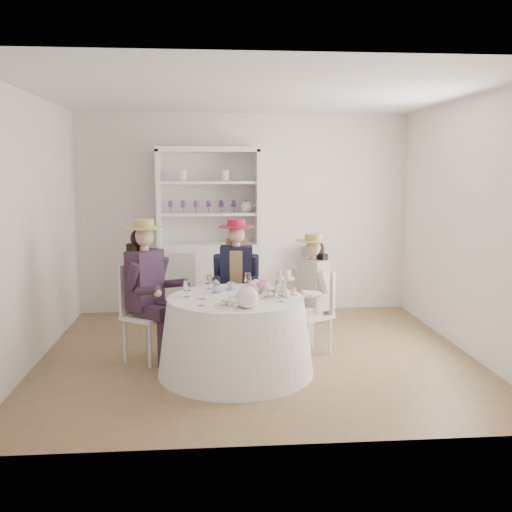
{
  "coord_description": "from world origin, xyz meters",
  "views": [
    {
      "loc": [
        -0.49,
        -5.79,
        1.94
      ],
      "look_at": [
        0.0,
        0.1,
        1.05
      ],
      "focal_mm": 40.0,
      "sensor_mm": 36.0,
      "label": 1
    }
  ],
  "objects": [
    {
      "name": "hatbox",
      "position": [
        0.9,
        1.75,
        0.78
      ],
      "size": [
        0.38,
        0.38,
        0.3
      ],
      "primitive_type": "cylinder",
      "rotation": [
        0.0,
        0.0,
        -0.29
      ],
      "color": "black",
      "rests_on": "side_table"
    },
    {
      "name": "wall_right",
      "position": [
        2.25,
        0.0,
        1.35
      ],
      "size": [
        0.0,
        4.5,
        4.5
      ],
      "primitive_type": "plane",
      "rotation": [
        1.57,
        0.0,
        -1.57
      ],
      "color": "white",
      "rests_on": "ground"
    },
    {
      "name": "flower_arrangement",
      "position": [
        -0.04,
        -0.51,
        0.85
      ],
      "size": [
        0.21,
        0.2,
        0.08
      ],
      "rotation": [
        0.0,
        0.0,
        -0.07
      ],
      "color": "pink",
      "rests_on": "tea_table"
    },
    {
      "name": "guest_left",
      "position": [
        -1.12,
        -0.06,
        0.82
      ],
      "size": [
        0.62,
        0.59,
        1.45
      ],
      "rotation": [
        0.0,
        0.0,
        0.95
      ],
      "color": "silver",
      "rests_on": "ground"
    },
    {
      "name": "wall_left",
      "position": [
        -2.25,
        0.0,
        1.35
      ],
      "size": [
        0.0,
        4.5,
        4.5
      ],
      "primitive_type": "plane",
      "rotation": [
        1.57,
        0.0,
        1.57
      ],
      "color": "white",
      "rests_on": "ground"
    },
    {
      "name": "cupcake_stand",
      "position": [
        0.23,
        -0.49,
        0.84
      ],
      "size": [
        0.26,
        0.26,
        0.24
      ],
      "rotation": [
        0.0,
        0.0,
        0.3
      ],
      "color": "white",
      "rests_on": "tea_table"
    },
    {
      "name": "flower_bowl",
      "position": [
        -0.01,
        -0.48,
        0.77
      ],
      "size": [
        0.29,
        0.29,
        0.06
      ],
      "primitive_type": "imported",
      "rotation": [
        0.0,
        0.0,
        -0.42
      ],
      "color": "white",
      "rests_on": "tea_table"
    },
    {
      "name": "ground",
      "position": [
        0.0,
        0.0,
        0.0
      ],
      "size": [
        4.5,
        4.5,
        0.0
      ],
      "primitive_type": "plane",
      "color": "brown",
      "rests_on": "ground"
    },
    {
      "name": "wall_front",
      "position": [
        0.0,
        -2.0,
        1.35
      ],
      "size": [
        4.5,
        0.0,
        4.5
      ],
      "primitive_type": "plane",
      "rotation": [
        -1.57,
        0.0,
        0.0
      ],
      "color": "white",
      "rests_on": "ground"
    },
    {
      "name": "guest_mid",
      "position": [
        -0.19,
        0.49,
        0.79
      ],
      "size": [
        0.51,
        0.53,
        1.4
      ],
      "rotation": [
        0.0,
        0.0,
        -0.09
      ],
      "color": "silver",
      "rests_on": "ground"
    },
    {
      "name": "teacup_a",
      "position": [
        -0.42,
        -0.3,
        0.78
      ],
      "size": [
        0.1,
        0.1,
        0.07
      ],
      "primitive_type": "imported",
      "rotation": [
        0.0,
        0.0,
        0.1
      ],
      "color": "white",
      "rests_on": "tea_table"
    },
    {
      "name": "guest_right",
      "position": [
        0.58,
        0.03,
        0.73
      ],
      "size": [
        0.55,
        0.51,
        1.29
      ],
      "rotation": [
        0.0,
        0.0,
        -1.02
      ],
      "color": "silver",
      "rests_on": "ground"
    },
    {
      "name": "spare_chair",
      "position": [
        -0.85,
        0.97,
        0.53
      ],
      "size": [
        0.44,
        0.44,
        0.99
      ],
      "rotation": [
        0.0,
        0.0,
        3.22
      ],
      "color": "silver",
      "rests_on": "ground"
    },
    {
      "name": "stemware_set",
      "position": [
        -0.24,
        -0.49,
        0.82
      ],
      "size": [
        0.98,
        0.98,
        0.15
      ],
      "color": "white",
      "rests_on": "tea_table"
    },
    {
      "name": "sandwich_plate",
      "position": [
        -0.33,
        -0.84,
        0.76
      ],
      "size": [
        0.24,
        0.24,
        0.05
      ],
      "rotation": [
        0.0,
        0.0,
        0.18
      ],
      "color": "white",
      "rests_on": "tea_table"
    },
    {
      "name": "side_table",
      "position": [
        0.9,
        1.75,
        0.31
      ],
      "size": [
        0.48,
        0.48,
        0.62
      ],
      "primitive_type": "cube",
      "rotation": [
        0.0,
        0.0,
        -0.22
      ],
      "color": "silver",
      "rests_on": "ground"
    },
    {
      "name": "teacup_b",
      "position": [
        -0.28,
        -0.18,
        0.78
      ],
      "size": [
        0.1,
        0.1,
        0.07
      ],
      "primitive_type": "imported",
      "rotation": [
        0.0,
        0.0,
        0.35
      ],
      "color": "white",
      "rests_on": "tea_table"
    },
    {
      "name": "wall_back",
      "position": [
        0.0,
        2.0,
        1.35
      ],
      "size": [
        4.5,
        0.0,
        4.5
      ],
      "primitive_type": "plane",
      "rotation": [
        1.57,
        0.0,
        0.0
      ],
      "color": "white",
      "rests_on": "ground"
    },
    {
      "name": "hutch",
      "position": [
        -0.49,
        1.73,
        0.8
      ],
      "size": [
        1.33,
        0.5,
        2.24
      ],
      "rotation": [
        0.0,
        0.0,
        0.01
      ],
      "color": "silver",
      "rests_on": "ground"
    },
    {
      "name": "ceiling",
      "position": [
        0.0,
        0.0,
        2.7
      ],
      "size": [
        4.5,
        4.5,
        0.0
      ],
      "primitive_type": "plane",
      "rotation": [
        3.14,
        0.0,
        0.0
      ],
      "color": "white",
      "rests_on": "wall_back"
    },
    {
      "name": "teacup_c",
      "position": [
        -0.02,
        -0.31,
        0.78
      ],
      "size": [
        0.09,
        0.09,
        0.06
      ],
      "primitive_type": "imported",
      "rotation": [
        0.0,
        0.0,
        0.1
      ],
      "color": "white",
      "rests_on": "tea_table"
    },
    {
      "name": "table_teapot",
      "position": [
        -0.16,
        -0.92,
        0.84
      ],
      "size": [
        0.28,
        0.2,
        0.21
      ],
      "rotation": [
        0.0,
        0.0,
        0.34
      ],
      "color": "white",
      "rests_on": "tea_table"
    },
    {
      "name": "tea_table",
      "position": [
        -0.24,
        -0.49,
        0.37
      ],
      "size": [
        1.5,
        1.5,
        0.75
      ],
      "rotation": [
        0.0,
        0.0,
        -0.34
      ],
      "color": "white",
      "rests_on": "ground"
    }
  ]
}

